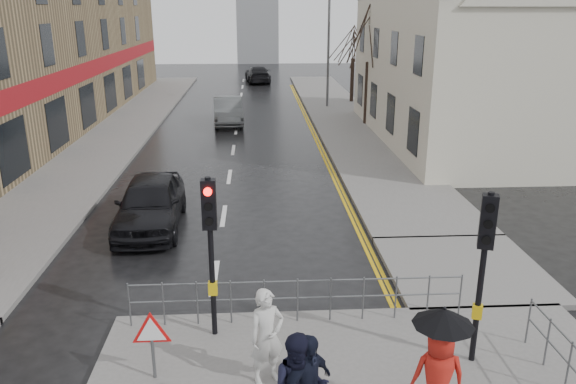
{
  "coord_description": "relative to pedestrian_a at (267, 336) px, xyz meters",
  "views": [
    {
      "loc": [
        1.14,
        -10.03,
        6.6
      ],
      "look_at": [
        1.97,
        4.57,
        1.76
      ],
      "focal_mm": 35.0,
      "sensor_mm": 36.0,
      "label": 1
    }
  ],
  "objects": [
    {
      "name": "pedestrian_with_umbrella",
      "position": [
        2.69,
        -1.27,
        0.23
      ],
      "size": [
        0.96,
        0.96,
        2.11
      ],
      "color": "#AF1C14",
      "rests_on": "near_pavement"
    },
    {
      "name": "car_mid",
      "position": [
        -1.78,
        24.39,
        -0.27
      ],
      "size": [
        1.99,
        4.81,
        1.55
      ],
      "primitive_type": "imported",
      "rotation": [
        0.0,
        0.0,
        0.08
      ],
      "color": "#4B4F51",
      "rests_on": "ground"
    },
    {
      "name": "right_pavement",
      "position": [
        5.24,
        26.39,
        -0.98
      ],
      "size": [
        4.0,
        40.0,
        0.14
      ],
      "primitive_type": "cube",
      "color": "#605E5B",
      "rests_on": "ground"
    },
    {
      "name": "warning_sign",
      "position": [
        -2.06,
        0.18,
        -0.0
      ],
      "size": [
        0.8,
        0.07,
        1.35
      ],
      "color": "#595B5E",
      "rests_on": "near_pavement"
    },
    {
      "name": "pavement_bridge_right",
      "position": [
        5.24,
        4.39,
        -0.98
      ],
      "size": [
        4.0,
        4.2,
        0.14
      ],
      "primitive_type": "cube",
      "color": "#605E5B",
      "rests_on": "ground"
    },
    {
      "name": "pedestrian_a",
      "position": [
        0.0,
        0.0,
        0.0
      ],
      "size": [
        0.78,
        0.66,
        1.81
      ],
      "primitive_type": "imported",
      "rotation": [
        0.0,
        0.0,
        0.42
      ],
      "color": "beige",
      "rests_on": "near_pavement"
    },
    {
      "name": "car_parked",
      "position": [
        -3.46,
        8.01,
        -0.24
      ],
      "size": [
        2.05,
        4.8,
        1.62
      ],
      "primitive_type": "imported",
      "rotation": [
        0.0,
        0.0,
        0.03
      ],
      "color": "black",
      "rests_on": "ground"
    },
    {
      "name": "ground",
      "position": [
        -1.26,
        1.39,
        -1.05
      ],
      "size": [
        120.0,
        120.0,
        0.0
      ],
      "primitive_type": "plane",
      "color": "black",
      "rests_on": "ground"
    },
    {
      "name": "street_lamp",
      "position": [
        4.56,
        29.39,
        3.66
      ],
      "size": [
        1.83,
        0.25,
        8.0
      ],
      "color": "#595B5E",
      "rests_on": "right_pavement"
    },
    {
      "name": "car_far",
      "position": [
        0.1,
        43.36,
        -0.31
      ],
      "size": [
        2.5,
        5.2,
        1.46
      ],
      "primitive_type": "imported",
      "rotation": [
        0.0,
        0.0,
        3.23
      ],
      "color": "black",
      "rests_on": "ground"
    },
    {
      "name": "tree_near",
      "position": [
        6.24,
        23.39,
        4.09
      ],
      "size": [
        2.4,
        2.4,
        6.58
      ],
      "color": "#2E221A",
      "rests_on": "right_pavement"
    },
    {
      "name": "tree_far",
      "position": [
        6.74,
        31.39,
        3.38
      ],
      "size": [
        2.4,
        2.4,
        5.64
      ],
      "color": "#2E221A",
      "rests_on": "right_pavement"
    },
    {
      "name": "guard_railing_front",
      "position": [
        0.69,
        1.99,
        -0.19
      ],
      "size": [
        7.14,
        0.04,
        1.0
      ],
      "color": "#595B5E",
      "rests_on": "near_pavement"
    },
    {
      "name": "building_left_terrace",
      "position": [
        -13.26,
        23.39,
        3.95
      ],
      "size": [
        8.0,
        42.0,
        10.0
      ],
      "primitive_type": "cube",
      "color": "#8D7651",
      "rests_on": "ground"
    },
    {
      "name": "building_right_cream",
      "position": [
        10.74,
        19.39,
        3.73
      ],
      "size": [
        9.0,
        16.4,
        10.1
      ],
      "color": "beige",
      "rests_on": "ground"
    },
    {
      "name": "traffic_signal_near_right",
      "position": [
        3.94,
        0.39,
        1.41
      ],
      "size": [
        0.34,
        0.33,
        3.4
      ],
      "color": "black",
      "rests_on": "near_pavement"
    },
    {
      "name": "traffic_signal_near_left",
      "position": [
        -1.06,
        1.59,
        1.41
      ],
      "size": [
        0.28,
        0.27,
        3.4
      ],
      "color": "black",
      "rests_on": "near_pavement"
    },
    {
      "name": "left_pavement",
      "position": [
        -7.76,
        24.39,
        -0.98
      ],
      "size": [
        4.0,
        44.0,
        0.14
      ],
      "primitive_type": "cube",
      "color": "#605E5B",
      "rests_on": "ground"
    }
  ]
}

